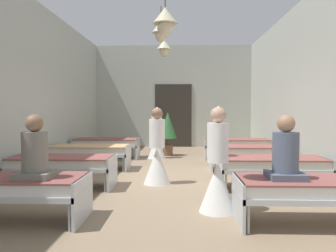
{
  "coord_description": "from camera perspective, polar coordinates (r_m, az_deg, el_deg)",
  "views": [
    {
      "loc": [
        0.25,
        -7.11,
        1.44
      ],
      "look_at": [
        0.0,
        0.13,
        1.08
      ],
      "focal_mm": 36.43,
      "sensor_mm": 36.0,
      "label": 1
    }
  ],
  "objects": [
    {
      "name": "ground_plane",
      "position": [
        7.27,
        -0.04,
        -9.01
      ],
      "size": [
        6.53,
        12.59,
        0.1
      ],
      "primitive_type": "cube",
      "color": "#8C755B"
    },
    {
      "name": "room_shell",
      "position": [
        8.43,
        0.27,
        6.28
      ],
      "size": [
        6.33,
        12.19,
        3.88
      ],
      "color": "#B2B7AD",
      "rests_on": "ground"
    },
    {
      "name": "bed_left_row_0",
      "position": [
        4.88,
        -24.77,
        -9.25
      ],
      "size": [
        1.9,
        0.84,
        0.57
      ],
      "color": "#B7BCC1",
      "rests_on": "ground"
    },
    {
      "name": "bed_right_row_0",
      "position": [
        4.68,
        23.12,
        -9.74
      ],
      "size": [
        1.9,
        0.84,
        0.57
      ],
      "color": "#B7BCC1",
      "rests_on": "ground"
    },
    {
      "name": "bed_left_row_1",
      "position": [
        6.61,
        -17.29,
        -6.02
      ],
      "size": [
        1.9,
        0.84,
        0.57
      ],
      "color": "#B7BCC1",
      "rests_on": "ground"
    },
    {
      "name": "bed_right_row_1",
      "position": [
        6.46,
        17.0,
        -6.22
      ],
      "size": [
        1.9,
        0.84,
        0.57
      ],
      "color": "#B7BCC1",
      "rests_on": "ground"
    },
    {
      "name": "bed_left_row_2",
      "position": [
        8.41,
        -13.01,
        -4.1
      ],
      "size": [
        1.9,
        0.84,
        0.57
      ],
      "color": "#B7BCC1",
      "rests_on": "ground"
    },
    {
      "name": "bed_right_row_2",
      "position": [
        8.29,
        13.6,
        -4.2
      ],
      "size": [
        1.9,
        0.84,
        0.57
      ],
      "color": "#B7BCC1",
      "rests_on": "ground"
    },
    {
      "name": "bed_left_row_3",
      "position": [
        10.24,
        -10.25,
        -2.84
      ],
      "size": [
        1.9,
        0.84,
        0.57
      ],
      "color": "#B7BCC1",
      "rests_on": "ground"
    },
    {
      "name": "bed_right_row_3",
      "position": [
        10.15,
        11.44,
        -2.91
      ],
      "size": [
        1.9,
        0.84,
        0.57
      ],
      "color": "#B7BCC1",
      "rests_on": "ground"
    },
    {
      "name": "nurse_near_aisle",
      "position": [
        4.85,
        8.31,
        -8.01
      ],
      "size": [
        0.52,
        0.52,
        1.49
      ],
      "rotation": [
        0.0,
        0.0,
        6.27
      ],
      "color": "white",
      "rests_on": "ground"
    },
    {
      "name": "nurse_mid_aisle",
      "position": [
        6.59,
        -1.85,
        -5.12
      ],
      "size": [
        0.52,
        0.52,
        1.49
      ],
      "rotation": [
        0.0,
        0.0,
        5.55
      ],
      "color": "white",
      "rests_on": "ground"
    },
    {
      "name": "nurse_far_aisle",
      "position": [
        10.02,
        -1.91,
        -2.4
      ],
      "size": [
        0.52,
        0.52,
        1.49
      ],
      "rotation": [
        0.0,
        0.0,
        5.27
      ],
      "color": "white",
      "rests_on": "ground"
    },
    {
      "name": "patient_seated_primary",
      "position": [
        4.49,
        19.07,
        -4.63
      ],
      "size": [
        0.44,
        0.44,
        0.8
      ],
      "color": "#515B70",
      "rests_on": "bed_right_row_0"
    },
    {
      "name": "patient_seated_secondary",
      "position": [
        4.6,
        -21.38,
        -4.49
      ],
      "size": [
        0.44,
        0.44,
        0.8
      ],
      "color": "slate",
      "rests_on": "bed_left_row_0"
    },
    {
      "name": "potted_plant",
      "position": [
        10.59,
        -0.03,
        -0.33
      ],
      "size": [
        0.56,
        0.56,
        1.35
      ],
      "color": "brown",
      "rests_on": "ground"
    }
  ]
}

